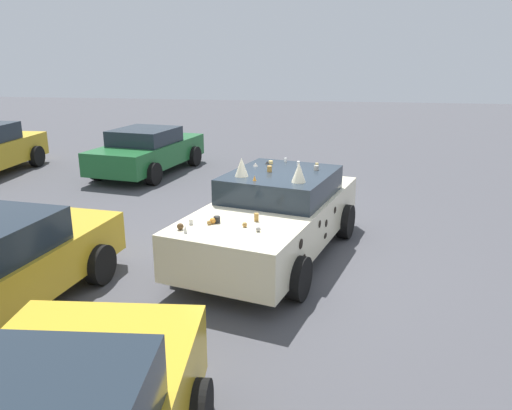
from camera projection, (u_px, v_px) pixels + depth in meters
name	position (u px, v px, depth m)	size (l,w,h in m)	color
ground_plane	(273.00, 255.00, 8.78)	(60.00, 60.00, 0.00)	#47474C
art_car_decorated	(275.00, 215.00, 8.62)	(4.76, 2.87, 1.72)	beige
parked_sedan_near_right	(148.00, 150.00, 14.68)	(4.33, 2.46, 1.31)	#1E602D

